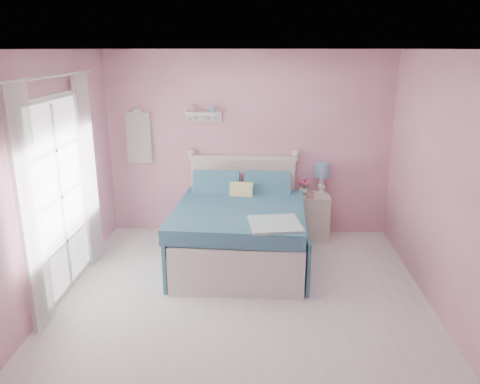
# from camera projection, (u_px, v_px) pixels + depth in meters

# --- Properties ---
(floor) EXTENTS (4.50, 4.50, 0.00)m
(floor) POSITION_uv_depth(u_px,v_px,m) (242.00, 310.00, 4.86)
(floor) COLOR silver
(floor) RESTS_ON ground
(room_shell) EXTENTS (4.50, 4.50, 4.50)m
(room_shell) POSITION_uv_depth(u_px,v_px,m) (242.00, 162.00, 4.39)
(room_shell) COLOR #C57D8D
(room_shell) RESTS_ON floor
(bed) EXTENTS (1.65, 2.02, 1.15)m
(bed) POSITION_uv_depth(u_px,v_px,m) (240.00, 230.00, 5.94)
(bed) COLOR silver
(bed) RESTS_ON floor
(nightstand) EXTENTS (0.44, 0.44, 0.64)m
(nightstand) POSITION_uv_depth(u_px,v_px,m) (313.00, 216.00, 6.64)
(nightstand) COLOR beige
(nightstand) RESTS_ON floor
(table_lamp) EXTENTS (0.22, 0.22, 0.44)m
(table_lamp) POSITION_uv_depth(u_px,v_px,m) (322.00, 172.00, 6.55)
(table_lamp) COLOR white
(table_lamp) RESTS_ON nightstand
(vase) EXTENTS (0.15, 0.15, 0.14)m
(vase) POSITION_uv_depth(u_px,v_px,m) (304.00, 190.00, 6.56)
(vase) COLOR silver
(vase) RESTS_ON nightstand
(teacup) EXTENTS (0.12, 0.12, 0.08)m
(teacup) POSITION_uv_depth(u_px,v_px,m) (310.00, 195.00, 6.41)
(teacup) COLOR #D08C93
(teacup) RESTS_ON nightstand
(roses) EXTENTS (0.14, 0.11, 0.12)m
(roses) POSITION_uv_depth(u_px,v_px,m) (304.00, 182.00, 6.53)
(roses) COLOR #DA4A7A
(roses) RESTS_ON vase
(wall_shelf) EXTENTS (0.50, 0.15, 0.25)m
(wall_shelf) POSITION_uv_depth(u_px,v_px,m) (203.00, 114.00, 6.47)
(wall_shelf) COLOR silver
(wall_shelf) RESTS_ON room_shell
(hanging_dress) EXTENTS (0.34, 0.03, 0.72)m
(hanging_dress) POSITION_uv_depth(u_px,v_px,m) (139.00, 138.00, 6.60)
(hanging_dress) COLOR white
(hanging_dress) RESTS_ON room_shell
(french_door) EXTENTS (0.04, 1.32, 2.16)m
(french_door) POSITION_uv_depth(u_px,v_px,m) (60.00, 198.00, 5.01)
(french_door) COLOR silver
(french_door) RESTS_ON floor
(curtain_near) EXTENTS (0.04, 0.40, 2.32)m
(curtain_near) POSITION_uv_depth(u_px,v_px,m) (30.00, 212.00, 4.27)
(curtain_near) COLOR white
(curtain_near) RESTS_ON floor
(curtain_far) EXTENTS (0.04, 0.40, 2.32)m
(curtain_far) POSITION_uv_depth(u_px,v_px,m) (88.00, 171.00, 5.69)
(curtain_far) COLOR white
(curtain_far) RESTS_ON floor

